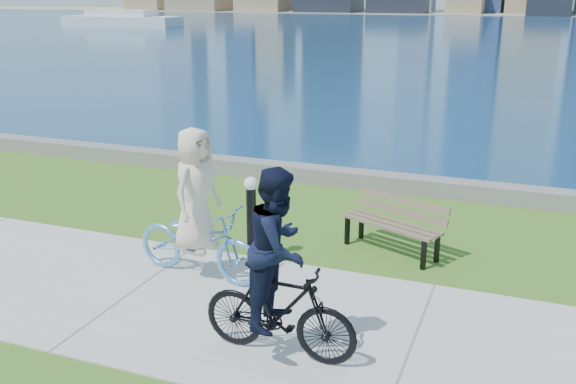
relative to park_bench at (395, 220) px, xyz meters
name	(u,v)px	position (x,y,z in m)	size (l,w,h in m)	color
ground	(412,345)	(0.85, -2.84, -0.55)	(320.00, 320.00, 0.00)	#376219
concrete_path	(412,344)	(0.85, -2.84, -0.54)	(80.00, 3.50, 0.02)	#ADADA8
seawall	(469,190)	(0.85, 3.36, -0.37)	(90.00, 0.50, 0.35)	slate
bay_water	(533,30)	(0.85, 69.16, -0.54)	(320.00, 131.00, 0.01)	navy
far_shore	(539,13)	(0.85, 127.16, -0.49)	(320.00, 30.00, 0.12)	gray
ferry_near	(122,20)	(-45.73, 57.62, 0.28)	(14.67, 4.19, 1.99)	silver
park_bench	(395,220)	(0.00, 0.00, 0.00)	(1.82, 1.22, 0.89)	black
bollard_lamp	(251,213)	(-2.05, -1.15, 0.24)	(0.22, 0.22, 1.38)	black
cyclist_woman	(197,223)	(-2.52, -2.04, 0.32)	(0.99, 2.19, 2.27)	#5EA4E4
cyclist_man	(279,280)	(-0.57, -3.65, 0.43)	(0.71, 1.89, 2.29)	black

